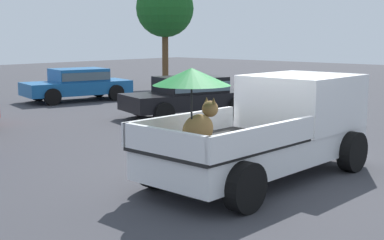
# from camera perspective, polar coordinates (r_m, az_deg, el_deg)

# --- Properties ---
(ground_plane) EXTENTS (80.00, 80.00, 0.00)m
(ground_plane) POSITION_cam_1_polar(r_m,az_deg,el_deg) (10.40, 7.14, -6.18)
(ground_plane) COLOR #38383D
(pickup_truck_main) EXTENTS (5.09, 2.33, 2.18)m
(pickup_truck_main) POSITION_cam_1_polar(r_m,az_deg,el_deg) (10.52, 8.49, -0.64)
(pickup_truck_main) COLOR black
(pickup_truck_main) RESTS_ON ground
(parked_sedan_near) EXTENTS (4.63, 2.99, 1.33)m
(parked_sedan_near) POSITION_cam_1_polar(r_m,az_deg,el_deg) (18.04, -0.34, 2.71)
(parked_sedan_near) COLOR black
(parked_sedan_near) RESTS_ON ground
(parked_sedan_far) EXTENTS (4.60, 2.77, 1.33)m
(parked_sedan_far) POSITION_cam_1_polar(r_m,az_deg,el_deg) (22.87, -11.92, 3.84)
(parked_sedan_far) COLOR black
(parked_sedan_far) RESTS_ON ground
(tree_by_lot) EXTENTS (2.95, 2.95, 5.52)m
(tree_by_lot) POSITION_cam_1_polar(r_m,az_deg,el_deg) (28.35, -2.87, 11.59)
(tree_by_lot) COLOR brown
(tree_by_lot) RESTS_ON ground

